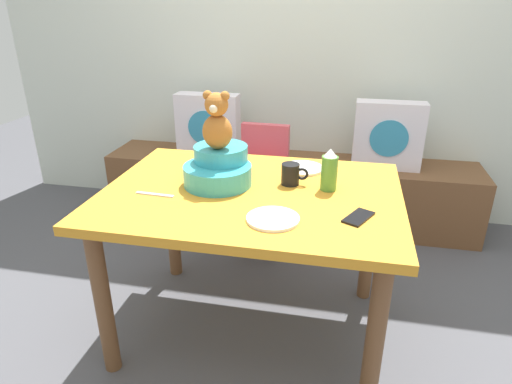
# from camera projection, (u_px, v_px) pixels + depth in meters

# --- Properties ---
(ground_plane) EXTENTS (8.00, 8.00, 0.00)m
(ground_plane) POSITION_uv_depth(u_px,v_px,m) (252.00, 327.00, 2.20)
(ground_plane) COLOR #4C4C51
(back_wall) EXTENTS (4.40, 0.10, 2.60)m
(back_wall) POSITION_uv_depth(u_px,v_px,m) (298.00, 30.00, 3.01)
(back_wall) COLOR silver
(back_wall) RESTS_ON ground_plane
(window_bench) EXTENTS (2.60, 0.44, 0.46)m
(window_bench) POSITION_uv_depth(u_px,v_px,m) (288.00, 190.00, 3.20)
(window_bench) COLOR brown
(window_bench) RESTS_ON ground_plane
(pillow_floral_left) EXTENTS (0.44, 0.15, 0.44)m
(pillow_floral_left) POSITION_uv_depth(u_px,v_px,m) (208.00, 125.00, 3.11)
(pillow_floral_left) COLOR silver
(pillow_floral_left) RESTS_ON window_bench
(pillow_floral_right) EXTENTS (0.44, 0.15, 0.44)m
(pillow_floral_right) POSITION_uv_depth(u_px,v_px,m) (388.00, 136.00, 2.88)
(pillow_floral_right) COLOR silver
(pillow_floral_right) RESTS_ON window_bench
(dining_table) EXTENTS (1.27, 0.94, 0.74)m
(dining_table) POSITION_uv_depth(u_px,v_px,m) (251.00, 212.00, 1.94)
(dining_table) COLOR orange
(dining_table) RESTS_ON ground_plane
(highchair) EXTENTS (0.34, 0.46, 0.79)m
(highchair) POSITION_uv_depth(u_px,v_px,m) (260.00, 172.00, 2.71)
(highchair) COLOR #D84C59
(highchair) RESTS_ON ground_plane
(infant_seat_teal) EXTENTS (0.30, 0.33, 0.16)m
(infant_seat_teal) POSITION_uv_depth(u_px,v_px,m) (219.00, 168.00, 1.95)
(infant_seat_teal) COLOR teal
(infant_seat_teal) RESTS_ON dining_table
(teddy_bear) EXTENTS (0.13, 0.12, 0.25)m
(teddy_bear) POSITION_uv_depth(u_px,v_px,m) (217.00, 122.00, 1.87)
(teddy_bear) COLOR #AF6628
(teddy_bear) RESTS_ON infant_seat_teal
(ketchup_bottle) EXTENTS (0.07, 0.07, 0.18)m
(ketchup_bottle) POSITION_uv_depth(u_px,v_px,m) (329.00, 171.00, 1.88)
(ketchup_bottle) COLOR #4C8C33
(ketchup_bottle) RESTS_ON dining_table
(coffee_mug) EXTENTS (0.12, 0.08, 0.09)m
(coffee_mug) POSITION_uv_depth(u_px,v_px,m) (291.00, 174.00, 1.95)
(coffee_mug) COLOR black
(coffee_mug) RESTS_ON dining_table
(dinner_plate_near) EXTENTS (0.20, 0.20, 0.01)m
(dinner_plate_near) POSITION_uv_depth(u_px,v_px,m) (273.00, 219.00, 1.64)
(dinner_plate_near) COLOR white
(dinner_plate_near) RESTS_ON dining_table
(dinner_plate_far) EXTENTS (0.20, 0.20, 0.01)m
(dinner_plate_far) POSITION_uv_depth(u_px,v_px,m) (303.00, 168.00, 2.13)
(dinner_plate_far) COLOR white
(dinner_plate_far) RESTS_ON dining_table
(cell_phone) EXTENTS (0.13, 0.16, 0.01)m
(cell_phone) POSITION_uv_depth(u_px,v_px,m) (358.00, 217.00, 1.66)
(cell_phone) COLOR black
(cell_phone) RESTS_ON dining_table
(table_fork) EXTENTS (0.17, 0.03, 0.01)m
(table_fork) POSITION_uv_depth(u_px,v_px,m) (155.00, 194.00, 1.85)
(table_fork) COLOR silver
(table_fork) RESTS_ON dining_table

